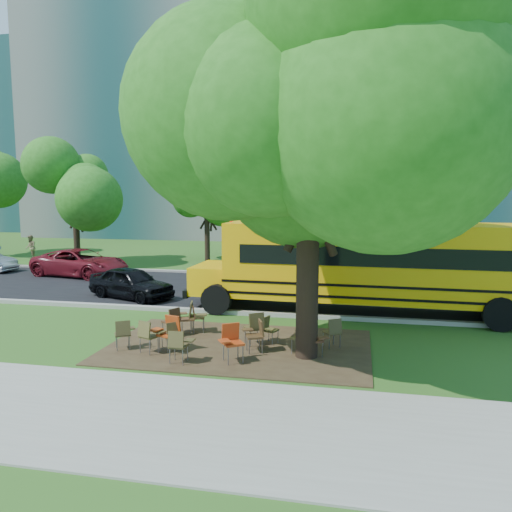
% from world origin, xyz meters
% --- Properties ---
extents(ground, '(160.00, 160.00, 0.00)m').
position_xyz_m(ground, '(0.00, 0.00, 0.00)').
color(ground, '#2E551A').
rests_on(ground, ground).
extents(sidewalk, '(60.00, 4.00, 0.04)m').
position_xyz_m(sidewalk, '(0.00, -5.00, 0.02)').
color(sidewalk, gray).
rests_on(sidewalk, ground).
extents(dirt_patch, '(7.00, 4.50, 0.03)m').
position_xyz_m(dirt_patch, '(1.00, -0.50, 0.01)').
color(dirt_patch, '#382819').
rests_on(dirt_patch, ground).
extents(asphalt_road, '(80.00, 8.00, 0.04)m').
position_xyz_m(asphalt_road, '(0.00, 7.00, 0.02)').
color(asphalt_road, black).
rests_on(asphalt_road, ground).
extents(kerb_near, '(80.00, 0.25, 0.14)m').
position_xyz_m(kerb_near, '(0.00, 3.00, 0.07)').
color(kerb_near, gray).
rests_on(kerb_near, ground).
extents(kerb_far, '(80.00, 0.25, 0.14)m').
position_xyz_m(kerb_far, '(0.00, 11.10, 0.07)').
color(kerb_far, gray).
rests_on(kerb_far, ground).
extents(building_main, '(38.00, 16.00, 22.00)m').
position_xyz_m(building_main, '(-8.00, 36.00, 11.00)').
color(building_main, slate).
rests_on(building_main, ground).
extents(building_left, '(26.00, 14.00, 20.00)m').
position_xyz_m(building_left, '(-38.00, 40.00, 10.00)').
color(building_left, slate).
rests_on(building_left, ground).
extents(bg_tree_0, '(5.20, 5.20, 7.18)m').
position_xyz_m(bg_tree_0, '(-12.00, 13.00, 4.57)').
color(bg_tree_0, black).
rests_on(bg_tree_0, ground).
extents(bg_tree_2, '(4.80, 4.80, 6.62)m').
position_xyz_m(bg_tree_2, '(-5.00, 16.00, 4.21)').
color(bg_tree_2, black).
rests_on(bg_tree_2, ground).
extents(bg_tree_3, '(5.60, 5.60, 7.84)m').
position_xyz_m(bg_tree_3, '(8.00, 14.00, 5.03)').
color(bg_tree_3, black).
rests_on(bg_tree_3, ground).
extents(main_tree, '(7.20, 7.20, 9.60)m').
position_xyz_m(main_tree, '(2.89, -1.00, 5.99)').
color(main_tree, black).
rests_on(main_tree, ground).
extents(school_bus, '(12.87, 3.25, 3.13)m').
position_xyz_m(school_bus, '(5.24, 4.00, 1.81)').
color(school_bus, '#ECAB07').
rests_on(school_bus, ground).
extents(chair_0, '(0.55, 0.68, 0.83)m').
position_xyz_m(chair_0, '(-1.90, -1.40, 0.51)').
color(chair_0, '#463C1E').
rests_on(chair_0, ground).
extents(chair_1, '(0.72, 0.57, 0.89)m').
position_xyz_m(chair_1, '(-1.12, -1.56, 0.55)').
color(chair_1, '#4F4822').
rests_on(chair_1, ground).
extents(chair_2, '(0.55, 0.70, 0.81)m').
position_xyz_m(chair_2, '(-0.62, -1.23, 0.50)').
color(chair_2, brown).
rests_on(chair_2, ground).
extents(chair_3, '(0.75, 0.58, 0.97)m').
position_xyz_m(chair_3, '(-0.67, -1.32, 0.60)').
color(chair_3, '#A33811').
rests_on(chair_3, ground).
extents(chair_4, '(0.56, 0.50, 0.86)m').
position_xyz_m(chair_4, '(-0.09, -2.15, 0.53)').
color(chair_4, '#433C1D').
rests_on(chair_4, ground).
extents(chair_5, '(0.64, 0.80, 0.96)m').
position_xyz_m(chair_5, '(1.12, -1.75, 0.59)').
color(chair_5, '#AF3712').
rests_on(chair_5, ground).
extents(chair_6, '(0.68, 0.59, 0.87)m').
position_xyz_m(chair_6, '(1.56, -0.88, 0.54)').
color(chair_6, '#462F19').
rests_on(chair_6, ground).
extents(chair_7, '(0.71, 0.57, 0.85)m').
position_xyz_m(chair_7, '(3.02, -0.99, 0.53)').
color(chair_7, '#502E1C').
rests_on(chair_7, ground).
extents(chair_8, '(0.56, 0.71, 0.86)m').
position_xyz_m(chair_8, '(-1.10, 0.06, 0.53)').
color(chair_8, '#442A18').
rests_on(chair_8, ground).
extents(chair_9, '(0.67, 0.59, 0.86)m').
position_xyz_m(chair_9, '(-0.74, 0.49, 0.53)').
color(chair_9, '#51321C').
rests_on(chair_9, ground).
extents(chair_10, '(0.67, 0.63, 0.93)m').
position_xyz_m(chair_10, '(-0.58, 0.55, 0.58)').
color(chair_10, '#473F1E').
rests_on(chair_10, ground).
extents(chair_11, '(0.63, 0.79, 0.94)m').
position_xyz_m(chair_11, '(1.43, -0.30, 0.58)').
color(chair_11, '#473F1E').
rests_on(chair_11, ground).
extents(chair_12, '(0.49, 0.62, 0.77)m').
position_xyz_m(chair_12, '(1.75, -0.09, 0.47)').
color(chair_12, brown).
rests_on(chair_12, ground).
extents(chair_13, '(0.55, 0.70, 0.84)m').
position_xyz_m(chair_13, '(3.51, -0.11, 0.52)').
color(chair_13, '#4C4020').
rests_on(chair_13, ground).
extents(chair_14, '(0.57, 0.72, 0.88)m').
position_xyz_m(chair_14, '(2.79, -0.84, 0.54)').
color(chair_14, '#473F1F').
rests_on(chair_14, ground).
extents(black_car, '(3.96, 2.69, 1.25)m').
position_xyz_m(black_car, '(-4.62, 4.71, 0.63)').
color(black_car, black).
rests_on(black_car, ground).
extents(bg_car_red, '(5.26, 3.12, 1.37)m').
position_xyz_m(bg_car_red, '(-9.43, 9.05, 0.68)').
color(bg_car_red, maroon).
rests_on(bg_car_red, ground).
extents(pedestrian_b, '(0.91, 0.95, 1.54)m').
position_xyz_m(pedestrian_b, '(-15.94, 14.18, 0.77)').
color(pedestrian_b, '#8B7453').
rests_on(pedestrian_b, ground).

